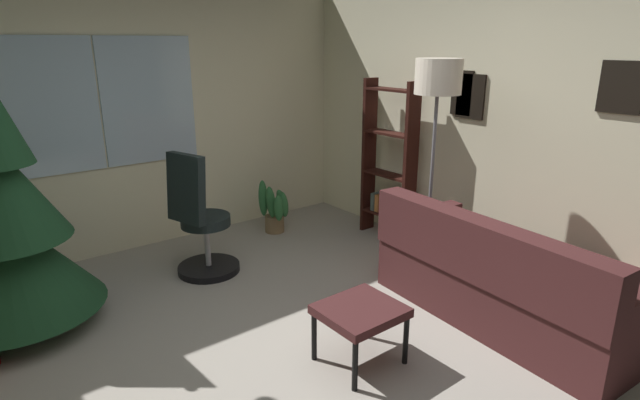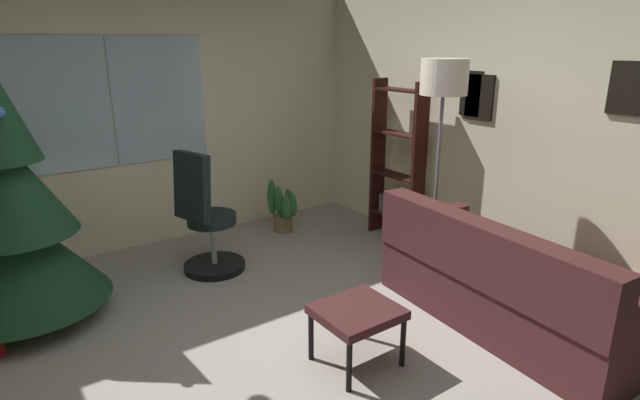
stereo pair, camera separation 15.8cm
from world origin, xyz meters
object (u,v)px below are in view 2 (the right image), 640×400
at_px(footstool, 357,315).
at_px(bookshelf, 398,171).
at_px(potted_plant, 283,209).
at_px(holiday_tree, 14,219).
at_px(floor_lamp, 443,93).
at_px(couch, 533,289).
at_px(office_chair, 207,226).

bearing_deg(footstool, bookshelf, 40.23).
relative_size(footstool, potted_plant, 0.86).
relative_size(holiday_tree, floor_lamp, 1.27).
bearing_deg(couch, office_chair, 124.49).
relative_size(footstool, floor_lamp, 0.26).
height_order(office_chair, potted_plant, office_chair).
xyz_separation_m(couch, floor_lamp, (-0.02, 0.95, 1.33)).
height_order(office_chair, bookshelf, bookshelf).
height_order(couch, potted_plant, couch).
height_order(footstool, holiday_tree, holiday_tree).
bearing_deg(couch, footstool, 163.43).
height_order(couch, footstool, couch).
xyz_separation_m(holiday_tree, bookshelf, (3.42, -0.37, -0.07)).
relative_size(couch, holiday_tree, 0.86).
relative_size(couch, office_chair, 1.82).
distance_m(footstool, potted_plant, 2.50).
bearing_deg(office_chair, floor_lamp, -40.49).
bearing_deg(holiday_tree, couch, -36.91).
height_order(couch, bookshelf, bookshelf).
relative_size(holiday_tree, potted_plant, 4.11).
relative_size(couch, potted_plant, 3.53).
height_order(floor_lamp, potted_plant, floor_lamp).
xyz_separation_m(holiday_tree, office_chair, (1.44, 0.00, -0.36)).
bearing_deg(footstool, couch, -16.57).
relative_size(footstool, office_chair, 0.44).
bearing_deg(footstool, holiday_tree, 131.93).
relative_size(office_chair, bookshelf, 0.68).
bearing_deg(bookshelf, office_chair, 169.37).
distance_m(holiday_tree, bookshelf, 3.44).
distance_m(office_chair, bookshelf, 2.03).
distance_m(floor_lamp, potted_plant, 2.29).
relative_size(bookshelf, potted_plant, 2.84).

